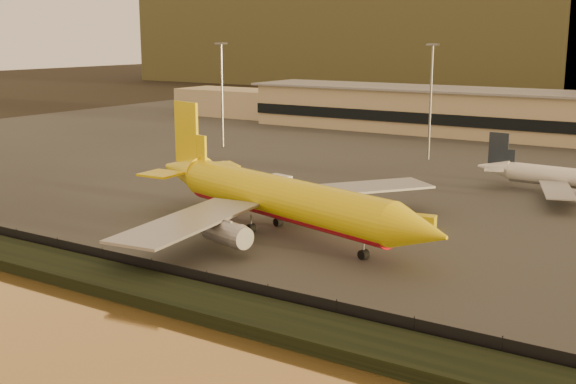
# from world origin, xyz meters

# --- Properties ---
(ground) EXTENTS (900.00, 900.00, 0.00)m
(ground) POSITION_xyz_m (0.00, 0.00, 0.00)
(ground) COLOR black
(ground) RESTS_ON ground
(embankment) EXTENTS (320.00, 7.00, 1.40)m
(embankment) POSITION_xyz_m (0.00, -17.00, 0.70)
(embankment) COLOR black
(embankment) RESTS_ON ground
(tarmac) EXTENTS (320.00, 220.00, 0.20)m
(tarmac) POSITION_xyz_m (0.00, 95.00, 0.10)
(tarmac) COLOR #2D2D2D
(tarmac) RESTS_ON ground
(perimeter_fence) EXTENTS (300.00, 0.05, 2.20)m
(perimeter_fence) POSITION_xyz_m (0.00, -13.00, 1.30)
(perimeter_fence) COLOR black
(perimeter_fence) RESTS_ON tarmac
(terminal_building) EXTENTS (202.00, 25.00, 12.60)m
(terminal_building) POSITION_xyz_m (-14.52, 125.55, 6.25)
(terminal_building) COLOR tan
(terminal_building) RESTS_ON tarmac
(apron_light_masts) EXTENTS (152.20, 12.20, 25.40)m
(apron_light_masts) POSITION_xyz_m (15.00, 75.00, 15.70)
(apron_light_masts) COLOR slate
(apron_light_masts) RESTS_ON tarmac
(dhl_cargo_jet) EXTENTS (55.93, 53.58, 16.94)m
(dhl_cargo_jet) POSITION_xyz_m (-4.31, 10.72, 5.26)
(dhl_cargo_jet) COLOR yellow
(dhl_cargo_jet) RESTS_ON tarmac
(white_narrowbody_jet) EXTENTS (34.48, 33.59, 9.91)m
(white_narrowbody_jet) POSITION_xyz_m (25.10, 58.54, 3.16)
(white_narrowbody_jet) COLOR silver
(white_narrowbody_jet) RESTS_ON tarmac
(gse_vehicle_yellow) EXTENTS (4.36, 2.40, 1.87)m
(gse_vehicle_yellow) POSITION_xyz_m (11.23, 24.54, 1.13)
(gse_vehicle_yellow) COLOR yellow
(gse_vehicle_yellow) RESTS_ON tarmac
(gse_vehicle_white) EXTENTS (4.64, 2.79, 1.95)m
(gse_vehicle_white) POSITION_xyz_m (-22.12, 38.31, 1.18)
(gse_vehicle_white) COLOR silver
(gse_vehicle_white) RESTS_ON tarmac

